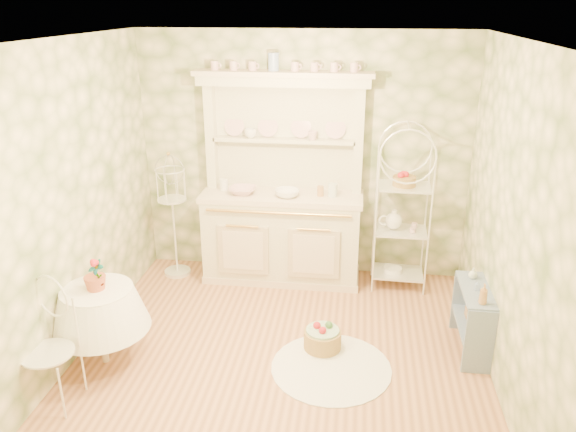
# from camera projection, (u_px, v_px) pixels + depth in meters

# --- Properties ---
(floor) EXTENTS (3.60, 3.60, 0.00)m
(floor) POSITION_uv_depth(u_px,v_px,m) (281.00, 356.00, 5.00)
(floor) COLOR tan
(floor) RESTS_ON ground
(ceiling) EXTENTS (3.60, 3.60, 0.00)m
(ceiling) POSITION_uv_depth(u_px,v_px,m) (279.00, 40.00, 4.03)
(ceiling) COLOR white
(ceiling) RESTS_ON floor
(wall_left) EXTENTS (3.60, 3.60, 0.00)m
(wall_left) POSITION_uv_depth(u_px,v_px,m) (69.00, 205.00, 4.73)
(wall_left) COLOR #F4E3C1
(wall_left) RESTS_ON floor
(wall_right) EXTENTS (3.60, 3.60, 0.00)m
(wall_right) POSITION_uv_depth(u_px,v_px,m) (512.00, 226.00, 4.30)
(wall_right) COLOR #F4E3C1
(wall_right) RESTS_ON floor
(wall_back) EXTENTS (3.60, 3.60, 0.00)m
(wall_back) POSITION_uv_depth(u_px,v_px,m) (303.00, 157.00, 6.18)
(wall_back) COLOR #F4E3C1
(wall_back) RESTS_ON floor
(wall_front) EXTENTS (3.60, 3.60, 0.00)m
(wall_front) POSITION_uv_depth(u_px,v_px,m) (230.00, 340.00, 2.85)
(wall_front) COLOR #F4E3C1
(wall_front) RESTS_ON floor
(kitchen_dresser) EXTENTS (1.87, 0.61, 2.29)m
(kitchen_dresser) POSITION_uv_depth(u_px,v_px,m) (282.00, 182.00, 6.02)
(kitchen_dresser) COLOR silver
(kitchen_dresser) RESTS_ON floor
(bakers_rack) EXTENTS (0.58, 0.42, 1.81)m
(bakers_rack) POSITION_uv_depth(u_px,v_px,m) (402.00, 208.00, 5.94)
(bakers_rack) COLOR white
(bakers_rack) RESTS_ON floor
(side_shelf) EXTENTS (0.33, 0.75, 0.62)m
(side_shelf) POSITION_uv_depth(u_px,v_px,m) (472.00, 319.00, 4.99)
(side_shelf) COLOR #798EAE
(side_shelf) RESTS_ON floor
(round_table) EXTENTS (0.68, 0.68, 0.61)m
(round_table) POSITION_uv_depth(u_px,v_px,m) (102.00, 331.00, 4.83)
(round_table) COLOR white
(round_table) RESTS_ON floor
(cafe_chair) EXTENTS (0.45, 0.45, 0.76)m
(cafe_chair) POSITION_uv_depth(u_px,v_px,m) (49.00, 361.00, 4.30)
(cafe_chair) COLOR white
(cafe_chair) RESTS_ON floor
(birdcage_stand) EXTENTS (0.36, 0.36, 1.38)m
(birdcage_stand) POSITION_uv_depth(u_px,v_px,m) (173.00, 218.00, 6.28)
(birdcage_stand) COLOR white
(birdcage_stand) RESTS_ON floor
(floor_basket) EXTENTS (0.42, 0.42, 0.21)m
(floor_basket) POSITION_uv_depth(u_px,v_px,m) (322.00, 338.00, 5.08)
(floor_basket) COLOR #AB8748
(floor_basket) RESTS_ON floor
(lace_rug) EXTENTS (1.36, 1.36, 0.01)m
(lace_rug) POSITION_uv_depth(u_px,v_px,m) (331.00, 368.00, 4.84)
(lace_rug) COLOR white
(lace_rug) RESTS_ON floor
(bowl_floral) EXTENTS (0.29, 0.29, 0.07)m
(bowl_floral) POSITION_uv_depth(u_px,v_px,m) (243.00, 193.00, 6.07)
(bowl_floral) COLOR white
(bowl_floral) RESTS_ON kitchen_dresser
(bowl_white) EXTENTS (0.29, 0.29, 0.08)m
(bowl_white) POSITION_uv_depth(u_px,v_px,m) (287.00, 196.00, 5.97)
(bowl_white) COLOR white
(bowl_white) RESTS_ON kitchen_dresser
(cup_left) EXTENTS (0.13, 0.13, 0.10)m
(cup_left) POSITION_uv_depth(u_px,v_px,m) (250.00, 135.00, 6.03)
(cup_left) COLOR white
(cup_left) RESTS_ON kitchen_dresser
(cup_right) EXTENTS (0.13, 0.13, 0.09)m
(cup_right) POSITION_uv_depth(u_px,v_px,m) (313.00, 137.00, 5.95)
(cup_right) COLOR white
(cup_right) RESTS_ON kitchen_dresser
(potted_geranium) EXTENTS (0.17, 0.14, 0.27)m
(potted_geranium) POSITION_uv_depth(u_px,v_px,m) (97.00, 275.00, 4.61)
(potted_geranium) COLOR #3F7238
(potted_geranium) RESTS_ON round_table
(bottle_amber) EXTENTS (0.07, 0.07, 0.18)m
(bottle_amber) POSITION_uv_depth(u_px,v_px,m) (483.00, 297.00, 4.62)
(bottle_amber) COLOR #B07F4A
(bottle_amber) RESTS_ON side_shelf
(bottle_blue) EXTENTS (0.04, 0.04, 0.09)m
(bottle_blue) POSITION_uv_depth(u_px,v_px,m) (477.00, 286.00, 4.86)
(bottle_blue) COLOR #8AA3D8
(bottle_blue) RESTS_ON side_shelf
(bottle_glass) EXTENTS (0.10, 0.10, 0.10)m
(bottle_glass) POSITION_uv_depth(u_px,v_px,m) (473.00, 275.00, 5.06)
(bottle_glass) COLOR silver
(bottle_glass) RESTS_ON side_shelf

